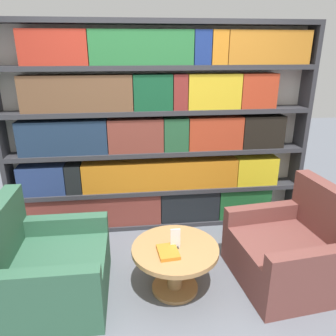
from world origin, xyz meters
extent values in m
plane|color=slate|center=(0.00, 0.00, 0.00)|extent=(14.00, 14.00, 0.00)
cube|color=silver|center=(0.00, 1.41, 1.14)|extent=(3.36, 0.05, 2.28)
cube|color=#333338|center=(-1.65, 1.28, 1.14)|extent=(0.05, 0.30, 2.28)
cube|color=#333338|center=(1.65, 1.28, 1.14)|extent=(0.05, 0.30, 2.28)
cube|color=#333338|center=(0.00, 1.28, 0.03)|extent=(3.26, 0.30, 0.05)
cube|color=#333338|center=(0.00, 1.28, 0.46)|extent=(3.26, 0.30, 0.05)
cube|color=#333338|center=(0.00, 1.28, 0.91)|extent=(3.26, 0.30, 0.05)
cube|color=#333338|center=(0.00, 1.28, 1.37)|extent=(3.26, 0.30, 0.05)
cube|color=#333338|center=(0.00, 1.28, 1.83)|extent=(3.26, 0.30, 0.05)
cube|color=#333338|center=(0.00, 1.28, 2.26)|extent=(3.26, 0.30, 0.05)
cube|color=brown|center=(-0.80, 1.26, 0.24)|extent=(1.60, 0.20, 0.37)
cube|color=black|center=(0.36, 1.26, 0.24)|extent=(0.70, 0.20, 0.37)
cube|color=#1C5829|center=(1.03, 1.26, 0.24)|extent=(0.63, 0.20, 0.37)
cube|color=navy|center=(-1.30, 1.26, 0.65)|extent=(0.50, 0.20, 0.33)
cube|color=black|center=(-0.96, 1.26, 0.65)|extent=(0.17, 0.20, 0.33)
cube|color=orange|center=(0.01, 1.26, 0.65)|extent=(1.77, 0.20, 0.33)
cube|color=yellow|center=(1.15, 1.26, 0.65)|extent=(0.49, 0.20, 0.33)
cube|color=#1E324C|center=(-1.03, 1.26, 1.12)|extent=(0.93, 0.20, 0.36)
cube|color=brown|center=(-0.26, 1.26, 1.12)|extent=(0.59, 0.20, 0.36)
cube|color=#255735|center=(0.18, 1.26, 1.12)|extent=(0.27, 0.20, 0.36)
cube|color=#B03B21|center=(0.63, 1.26, 1.12)|extent=(0.61, 0.20, 0.36)
cube|color=black|center=(1.18, 1.26, 1.12)|extent=(0.48, 0.20, 0.36)
cube|color=brown|center=(-0.84, 1.26, 1.58)|extent=(1.13, 0.20, 0.37)
cube|color=#144F2E|center=(-0.06, 1.26, 1.58)|extent=(0.41, 0.20, 0.37)
cube|color=maroon|center=(0.22, 1.26, 1.58)|extent=(0.15, 0.20, 0.37)
cube|color=gold|center=(0.59, 1.26, 1.58)|extent=(0.57, 0.20, 0.37)
cube|color=#B93A1F|center=(1.08, 1.26, 1.58)|extent=(0.39, 0.20, 0.37)
cube|color=#B83120|center=(-1.02, 1.26, 2.02)|extent=(0.65, 0.20, 0.33)
cube|color=#2A743A|center=(-0.17, 1.26, 2.02)|extent=(1.03, 0.20, 0.33)
cube|color=navy|center=(0.44, 1.26, 2.02)|extent=(0.17, 0.20, 0.33)
cube|color=orange|center=(0.62, 1.26, 2.02)|extent=(0.16, 0.20, 0.33)
cube|color=orange|center=(1.14, 1.26, 2.02)|extent=(0.87, 0.20, 0.33)
cube|color=#336047|center=(-1.00, 0.13, 0.20)|extent=(0.88, 0.91, 0.40)
cube|color=#336047|center=(-0.94, -0.27, 0.48)|extent=(0.74, 0.12, 0.16)
cube|color=#336047|center=(-0.93, 0.52, 0.48)|extent=(0.74, 0.12, 0.16)
cube|color=brown|center=(1.05, 0.13, 0.20)|extent=(0.97, 1.00, 0.40)
cube|color=brown|center=(1.41, 0.17, 0.64)|extent=(0.24, 0.92, 0.48)
cube|color=brown|center=(0.93, 0.51, 0.48)|extent=(0.75, 0.20, 0.16)
cube|color=brown|center=(1.02, -0.27, 0.48)|extent=(0.75, 0.20, 0.16)
cylinder|color=#AD7F4C|center=(0.02, 0.10, 0.20)|extent=(0.13, 0.13, 0.39)
cylinder|color=#AD7F4C|center=(0.02, 0.10, 0.01)|extent=(0.41, 0.41, 0.03)
cylinder|color=#AD7F4C|center=(0.02, 0.10, 0.41)|extent=(0.74, 0.74, 0.04)
cube|color=black|center=(0.02, 0.10, 0.44)|extent=(0.05, 0.06, 0.01)
cube|color=white|center=(0.02, 0.10, 0.52)|extent=(0.08, 0.01, 0.18)
cube|color=orange|center=(-0.05, 0.02, 0.45)|extent=(0.18, 0.23, 0.03)
camera|label=1|loc=(-0.32, -2.23, 2.02)|focal=35.00mm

